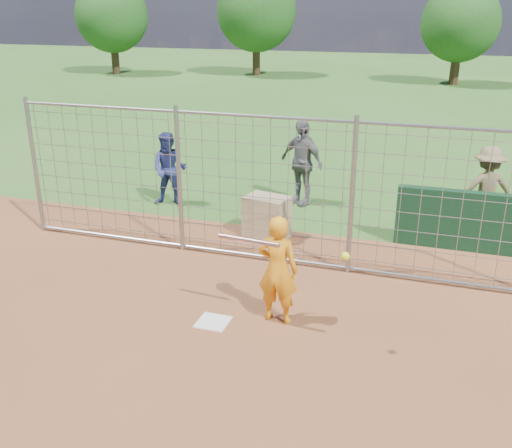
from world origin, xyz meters
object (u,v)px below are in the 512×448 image
(equipment_bin, at_px, (267,217))
(bystander_c, at_px, (486,189))
(batter, at_px, (278,270))
(bystander_b, at_px, (301,162))
(bystander_a, at_px, (170,169))

(equipment_bin, bearing_deg, bystander_c, 34.34)
(batter, relative_size, bystander_b, 0.82)
(bystander_a, distance_m, equipment_bin, 2.84)
(bystander_c, bearing_deg, batter, 41.45)
(batter, height_order, equipment_bin, batter)
(bystander_b, bearing_deg, equipment_bin, -66.77)
(bystander_b, relative_size, bystander_c, 1.13)
(batter, xyz_separation_m, equipment_bin, (-1.06, 2.93, -0.38))
(batter, bearing_deg, bystander_a, -45.00)
(batter, relative_size, equipment_bin, 1.95)
(batter, bearing_deg, bystander_b, -76.35)
(batter, distance_m, bystander_b, 5.14)
(batter, distance_m, bystander_a, 5.45)
(bystander_a, xyz_separation_m, equipment_bin, (2.58, -1.13, -0.41))
(batter, bearing_deg, bystander_c, -118.53)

